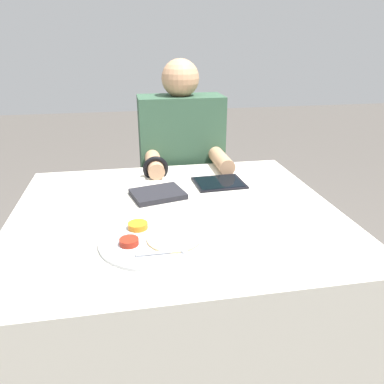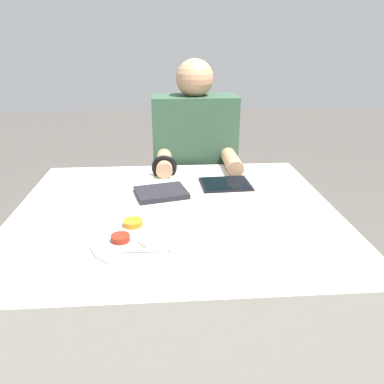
{
  "view_description": "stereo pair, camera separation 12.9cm",
  "coord_description": "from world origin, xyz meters",
  "px_view_note": "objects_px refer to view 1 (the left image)",
  "views": [
    {
      "loc": [
        -0.16,
        -1.16,
        1.25
      ],
      "look_at": [
        0.06,
        0.01,
        0.77
      ],
      "focal_mm": 35.0,
      "sensor_mm": 36.0,
      "label": 1
    },
    {
      "loc": [
        -0.03,
        -1.18,
        1.25
      ],
      "look_at": [
        0.06,
        0.01,
        0.77
      ],
      "focal_mm": 35.0,
      "sensor_mm": 36.0,
      "label": 2
    }
  ],
  "objects_px": {
    "person_diner": "(182,186)",
    "tablet_device": "(219,183)",
    "red_notebook": "(158,194)",
    "thali_tray": "(155,239)"
  },
  "relations": [
    {
      "from": "person_diner",
      "to": "thali_tray",
      "type": "bearing_deg",
      "value": -104.01
    },
    {
      "from": "person_diner",
      "to": "red_notebook",
      "type": "bearing_deg",
      "value": -108.62
    },
    {
      "from": "thali_tray",
      "to": "red_notebook",
      "type": "distance_m",
      "value": 0.34
    },
    {
      "from": "red_notebook",
      "to": "tablet_device",
      "type": "distance_m",
      "value": 0.27
    },
    {
      "from": "thali_tray",
      "to": "person_diner",
      "type": "relative_size",
      "value": 0.27
    },
    {
      "from": "thali_tray",
      "to": "tablet_device",
      "type": "bearing_deg",
      "value": 54.75
    },
    {
      "from": "person_diner",
      "to": "tablet_device",
      "type": "bearing_deg",
      "value": -76.97
    },
    {
      "from": "thali_tray",
      "to": "tablet_device",
      "type": "relative_size",
      "value": 1.56
    },
    {
      "from": "red_notebook",
      "to": "person_diner",
      "type": "relative_size",
      "value": 0.18
    },
    {
      "from": "thali_tray",
      "to": "tablet_device",
      "type": "height_order",
      "value": "thali_tray"
    }
  ]
}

